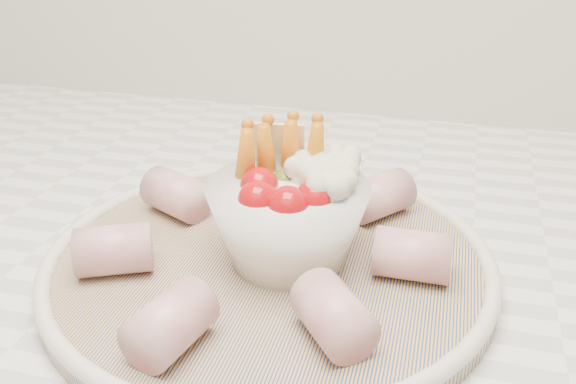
# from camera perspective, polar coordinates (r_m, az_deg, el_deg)

# --- Properties ---
(serving_platter) EXTENTS (0.34, 0.34, 0.02)m
(serving_platter) POSITION_cam_1_polar(r_m,az_deg,el_deg) (0.48, -1.67, -6.14)
(serving_platter) COLOR navy
(serving_platter) RESTS_ON kitchen_counter
(veggie_bowl) EXTENTS (0.12, 0.12, 0.10)m
(veggie_bowl) POSITION_cam_1_polar(r_m,az_deg,el_deg) (0.46, 0.24, -1.82)
(veggie_bowl) COLOR white
(veggie_bowl) RESTS_ON serving_platter
(cured_meat_rolls) EXTENTS (0.26, 0.29, 0.04)m
(cured_meat_rolls) POSITION_cam_1_polar(r_m,az_deg,el_deg) (0.47, -1.83, -3.84)
(cured_meat_rolls) COLOR #B35162
(cured_meat_rolls) RESTS_ON serving_platter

